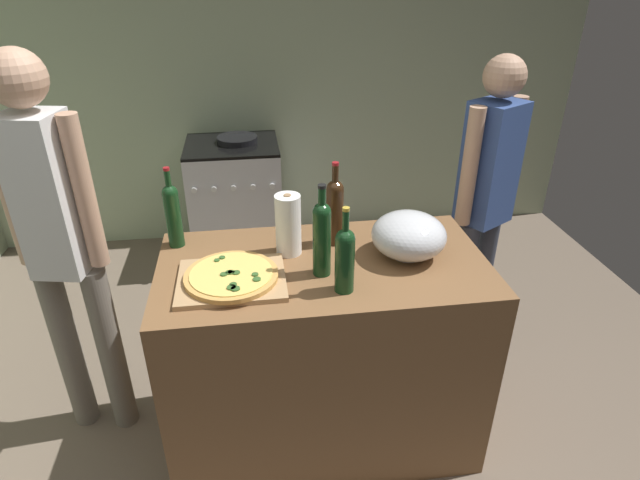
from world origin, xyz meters
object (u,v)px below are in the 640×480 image
Objects in this scene: pizza at (231,275)px; paper_towel_roll at (288,225)px; mixing_bowl at (409,235)px; stove at (236,201)px; wine_bottle_clear at (173,213)px; wine_bottle_amber at (335,209)px; person_in_red at (485,196)px; wine_bottle_dark at (345,257)px; person_in_stripes at (59,238)px; wine_bottle_green at (322,235)px.

paper_towel_roll is at bearing 40.13° from pizza.
mixing_bowl is at bearing -10.99° from paper_towel_roll.
pizza is 0.38× the size of stove.
wine_bottle_amber reaches higher than wine_bottle_clear.
wine_bottle_clear is at bearing -169.33° from person_in_red.
person_in_stripes is at bearing 159.44° from wine_bottle_dark.
wine_bottle_clear is (-0.23, 0.33, 0.12)m from pizza.
wine_bottle_clear is 0.20× the size of person_in_stripes.
pizza is 0.43m from wine_bottle_dark.
wine_bottle_green is at bearing -166.60° from mixing_bowl.
wine_bottle_clear is at bearing 164.37° from paper_towel_roll.
wine_bottle_green is (0.34, 0.02, 0.13)m from pizza.
mixing_bowl is 0.91× the size of wine_bottle_dark.
wine_bottle_amber is 1.78m from stove.
person_in_red is (0.92, 0.59, -0.15)m from wine_bottle_green.
wine_bottle_clear is 1.67m from stove.
paper_towel_roll is 1.11m from person_in_red.
wine_bottle_green reaches higher than stove.
wine_bottle_dark is 0.19× the size of person_in_stripes.
person_in_stripes is at bearing -113.13° from stove.
person_in_stripes is at bearing 177.60° from wine_bottle_amber.
wine_bottle_green is 1.06× the size of wine_bottle_clear.
paper_towel_roll is at bearing -6.52° from person_in_stripes.
person_in_red is (1.26, 0.61, -0.02)m from pizza.
pizza is 1.92m from stove.
wine_bottle_amber reaches higher than wine_bottle_dark.
wine_bottle_clear is 0.67m from wine_bottle_amber.
person_in_red is at bearing 32.68° from wine_bottle_green.
stove is at bearing 105.78° from wine_bottle_amber.
paper_towel_roll reaches higher than pizza.
wine_bottle_dark is 0.36× the size of stove.
person_in_red is at bearing 42.21° from mixing_bowl.
mixing_bowl is 0.75m from person_in_red.
person_in_red is (0.85, 0.71, -0.13)m from wine_bottle_dark.
paper_towel_roll is at bearing -15.63° from wine_bottle_clear.
mixing_bowl is at bearing -67.39° from stove.
wine_bottle_green reaches higher than mixing_bowl.
wine_bottle_green is 0.25m from wine_bottle_amber.
pizza is 0.72m from mixing_bowl.
pizza is 0.75m from person_in_stripes.
paper_towel_roll is 1.78m from stove.
wine_bottle_dark is at bearing -62.67° from wine_bottle_green.
wine_bottle_clear is 0.21× the size of person_in_red.
pizza is 0.22× the size of person_in_red.
wine_bottle_amber is 0.39× the size of stove.
person_in_red is (1.03, 0.41, -0.11)m from paper_towel_roll.
mixing_bowl is at bearing -137.79° from person_in_red.
wine_bottle_dark is at bearing -77.71° from stove.
mixing_bowl is at bearing 13.40° from wine_bottle_green.
mixing_bowl is 0.17× the size of person_in_stripes.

